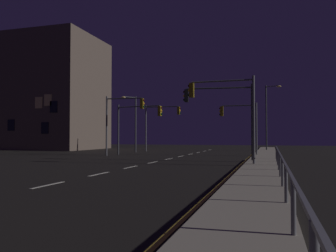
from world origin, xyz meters
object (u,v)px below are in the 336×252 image
(traffic_light_mid_left, at_px, (160,118))
(traffic_light_near_left, at_px, (138,118))
(traffic_light_overhead_east, at_px, (239,118))
(traffic_light_far_left, at_px, (224,102))
(traffic_light_near_right, at_px, (122,114))
(building_distant, at_px, (41,94))
(traffic_light_mid_right, at_px, (221,106))
(street_lamp_corner, at_px, (133,118))
(street_lamp_far_end, at_px, (268,112))

(traffic_light_mid_left, height_order, traffic_light_near_left, traffic_light_mid_left)
(traffic_light_overhead_east, xyz_separation_m, traffic_light_far_left, (0.04, -11.50, 0.44))
(traffic_light_near_right, height_order, traffic_light_far_left, traffic_light_near_right)
(traffic_light_near_right, xyz_separation_m, building_distant, (-19.58, 14.10, 4.18))
(traffic_light_mid_right, relative_size, building_distant, 0.32)
(street_lamp_corner, bearing_deg, traffic_light_mid_right, -44.87)
(traffic_light_mid_right, xyz_separation_m, traffic_light_far_left, (0.62, -3.16, -0.04))
(street_lamp_far_end, distance_m, street_lamp_corner, 17.50)
(traffic_light_mid_right, height_order, traffic_light_near_right, traffic_light_near_right)
(traffic_light_near_right, distance_m, traffic_light_far_left, 13.20)
(traffic_light_overhead_east, height_order, building_distant, building_distant)
(traffic_light_near_right, bearing_deg, street_lamp_far_end, 50.50)
(street_lamp_far_end, relative_size, building_distant, 0.48)
(traffic_light_mid_left, relative_size, street_lamp_corner, 0.88)
(traffic_light_far_left, bearing_deg, traffic_light_mid_left, 119.25)
(traffic_light_mid_left, bearing_deg, traffic_light_overhead_east, -33.60)
(building_distant, bearing_deg, traffic_light_mid_left, -10.31)
(traffic_light_mid_left, distance_m, traffic_light_far_left, 20.94)
(traffic_light_mid_right, bearing_deg, street_lamp_far_end, 81.25)
(traffic_light_overhead_east, distance_m, traffic_light_near_right, 11.24)
(traffic_light_near_right, xyz_separation_m, traffic_light_near_left, (0.90, 1.64, -0.38))
(traffic_light_near_right, xyz_separation_m, street_lamp_far_end, (13.20, 16.02, 1.04))
(street_lamp_far_end, height_order, building_distant, building_distant)
(traffic_light_mid_right, distance_m, traffic_light_overhead_east, 8.38)
(traffic_light_mid_right, relative_size, traffic_light_mid_left, 0.96)
(traffic_light_mid_left, height_order, building_distant, building_distant)
(traffic_light_overhead_east, height_order, traffic_light_far_left, traffic_light_far_left)
(traffic_light_overhead_east, height_order, traffic_light_near_right, traffic_light_near_right)
(traffic_light_far_left, xyz_separation_m, traffic_light_near_left, (-9.75, 9.45, -0.43))
(traffic_light_mid_left, xyz_separation_m, building_distant, (-20.00, 3.64, 4.10))
(traffic_light_overhead_east, distance_m, traffic_light_near_left, 9.92)
(street_lamp_far_end, bearing_deg, building_distant, -176.65)
(traffic_light_near_right, xyz_separation_m, street_lamp_corner, (-1.85, 7.17, -0.01))
(traffic_light_near_right, relative_size, traffic_light_far_left, 1.03)
(traffic_light_near_right, relative_size, street_lamp_corner, 0.87)
(street_lamp_corner, bearing_deg, traffic_light_far_left, -50.16)
(traffic_light_mid_left, bearing_deg, traffic_light_near_right, -92.26)
(traffic_light_far_left, bearing_deg, building_distant, 144.07)
(traffic_light_near_right, height_order, building_distant, building_distant)
(building_distant, bearing_deg, traffic_light_near_right, -35.75)
(traffic_light_mid_left, distance_m, street_lamp_far_end, 13.98)
(building_distant, bearing_deg, street_lamp_corner, -21.34)
(traffic_light_near_left, xyz_separation_m, street_lamp_corner, (-2.75, 5.53, 0.37))
(traffic_light_overhead_east, height_order, street_lamp_far_end, street_lamp_far_end)
(traffic_light_mid_left, bearing_deg, traffic_light_near_left, -86.87)
(traffic_light_overhead_east, height_order, traffic_light_near_left, traffic_light_overhead_east)
(traffic_light_mid_right, xyz_separation_m, building_distant, (-29.61, 18.75, 4.09))
(traffic_light_mid_right, relative_size, street_lamp_far_end, 0.67)
(traffic_light_mid_left, bearing_deg, building_distant, 169.69)
(traffic_light_overhead_east, distance_m, building_distant, 32.26)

